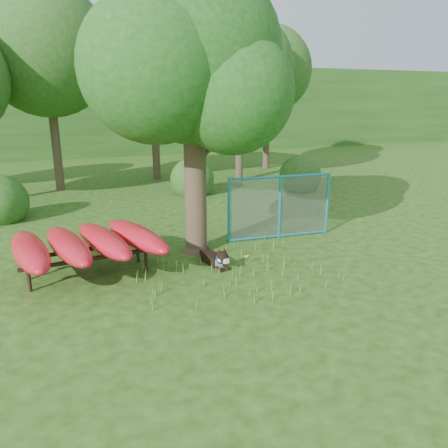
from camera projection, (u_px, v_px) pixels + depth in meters
name	position (u px, v px, depth m)	size (l,w,h in m)	color
ground	(237.00, 284.00, 9.30)	(80.00, 80.00, 0.00)	#1D430D
oak_tree	(191.00, 65.00, 10.07)	(5.30, 4.61, 6.84)	#3D2F21
wooden_post	(199.00, 222.00, 11.16)	(0.39, 0.15, 1.44)	brown
kayak_rack	(86.00, 243.00, 9.59)	(3.49, 3.10, 0.99)	black
husky_dog	(216.00, 258.00, 10.29)	(0.42, 1.18, 0.53)	black
fence_section	(280.00, 207.00, 12.17)	(3.06, 0.36, 2.98)	teal
wildflower_clump	(246.00, 257.00, 10.34)	(0.11, 0.11, 0.24)	#51842B
bg_tree_b	(46.00, 51.00, 17.30)	(5.20, 5.20, 8.22)	#3D2F21
bg_tree_c	(153.00, 91.00, 20.24)	(4.00, 4.00, 6.12)	#3D2F21
bg_tree_d	(240.00, 68.00, 19.47)	(4.80, 4.80, 7.50)	#3D2F21
bg_tree_e	(268.00, 70.00, 23.19)	(4.60, 4.60, 7.55)	#3D2F21
shrub_left	(2.00, 220.00, 14.13)	(1.80, 1.80, 1.80)	#204E19
shrub_right	(299.00, 190.00, 18.77)	(1.80, 1.80, 1.80)	#204E19
shrub_mid	(193.00, 194.00, 18.02)	(1.80, 1.80, 1.80)	#204E19
wooded_hillside	(89.00, 109.00, 33.33)	(80.00, 12.00, 6.00)	#204E19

